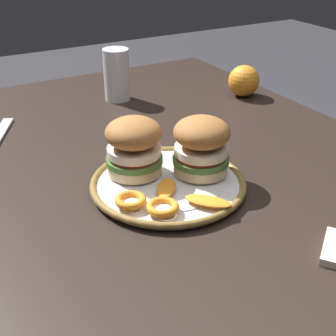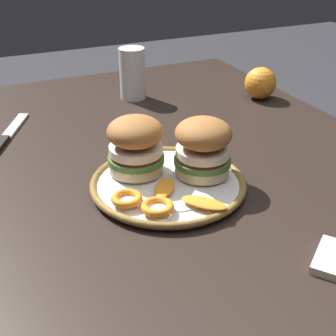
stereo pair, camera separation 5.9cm
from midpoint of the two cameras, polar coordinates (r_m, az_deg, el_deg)
The scene contains 11 objects.
dining_table at distance 0.85m, azimuth 5.30°, elevation -8.77°, with size 1.44×0.90×0.77m.
dinner_plate at distance 0.80m, azimuth 2.11°, elevation -1.96°, with size 0.27×0.27×0.02m.
sandwich_half_left at distance 0.81m, azimuth -1.85°, elevation 2.87°, with size 0.13×0.13×0.10m.
sandwich_half_right at distance 0.80m, azimuth 6.37°, elevation 2.61°, with size 0.13×0.13×0.10m.
orange_peel_curled at distance 0.73m, azimuth -2.61°, elevation -3.93°, with size 0.07×0.07×0.01m.
orange_peel_strip_long at distance 0.73m, azimuth 6.69°, elevation -4.25°, with size 0.08×0.07×0.01m.
orange_peel_strip_short at distance 0.77m, azimuth 1.78°, elevation -2.44°, with size 0.07×0.06×0.01m.
orange_peel_small_curl at distance 0.72m, azimuth 1.09°, elevation -4.78°, with size 0.07×0.07×0.01m.
drinking_glass at distance 1.20m, azimuth -2.90°, elevation 10.90°, with size 0.06×0.06×0.13m.
whole_orange at distance 1.23m, azimuth 12.50°, elevation 9.98°, with size 0.08×0.08×0.08m, color orange.
table_knife at distance 1.04m, azimuth -17.45°, elevation 3.56°, with size 0.21×0.11×0.01m.
Camera 2 is at (-0.59, 0.32, 1.18)m, focal length 50.34 mm.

